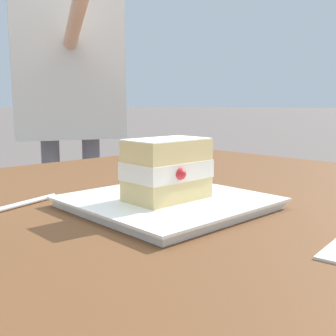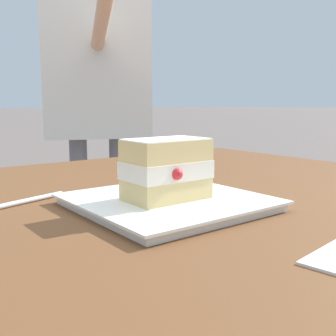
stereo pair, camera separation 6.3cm
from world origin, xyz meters
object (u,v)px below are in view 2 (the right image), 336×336
cake_slice (166,169)px  dessert_fork (12,204)px  patio_table (162,244)px  dessert_plate (168,202)px  diner_person (96,75)px

cake_slice → dessert_fork: bearing=139.1°
patio_table → dessert_fork: bearing=170.2°
dessert_plate → dessert_fork: (-0.19, 0.15, -0.00)m
patio_table → diner_person: bearing=69.5°
dessert_plate → cake_slice: size_ratio=2.17×
patio_table → dessert_fork: (-0.26, 0.04, 0.11)m
dessert_plate → dessert_fork: bearing=141.7°
patio_table → diner_person: (0.33, 0.87, 0.37)m
cake_slice → dessert_fork: (-0.18, 0.16, -0.06)m
patio_table → dessert_plate: dessert_plate is taller
patio_table → dessert_fork: dessert_fork is taller
cake_slice → diner_person: size_ratio=0.08×
dessert_fork → cake_slice: bearing=-40.9°
dessert_plate → diner_person: 1.09m
dessert_fork → dessert_plate: bearing=-38.3°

